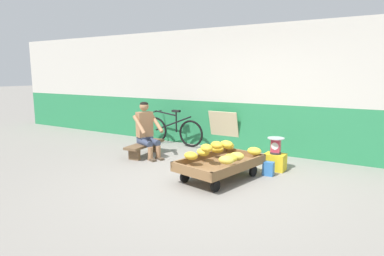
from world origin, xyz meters
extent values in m
plane|color=gray|center=(0.00, 0.00, 0.00)|extent=(80.00, 80.00, 0.00)
cube|color=#287F4C|center=(0.00, 2.70, 0.54)|extent=(16.00, 0.30, 1.07)
cube|color=beige|center=(0.00, 2.70, 1.90)|extent=(16.00, 0.30, 1.66)
cube|color=brown|center=(0.11, 0.47, 0.23)|extent=(1.12, 1.58, 0.05)
cube|color=brown|center=(-0.28, 0.55, 0.31)|extent=(0.34, 1.42, 0.10)
cube|color=brown|center=(0.50, 0.38, 0.31)|extent=(0.34, 1.42, 0.10)
cube|color=brown|center=(0.25, 1.15, 0.31)|extent=(0.83, 0.21, 0.10)
cube|color=brown|center=(-0.04, -0.22, 0.31)|extent=(0.83, 0.21, 0.10)
cylinder|color=black|center=(-0.10, 1.02, 0.09)|extent=(0.09, 0.19, 0.18)
cylinder|color=black|center=(0.52, 0.89, 0.09)|extent=(0.09, 0.19, 0.18)
cylinder|color=black|center=(-0.31, 0.04, 0.09)|extent=(0.09, 0.19, 0.18)
cylinder|color=black|center=(0.31, -0.09, 0.09)|extent=(0.09, 0.19, 0.18)
ellipsoid|color=yellow|center=(-0.20, 0.44, 0.42)|extent=(0.28, 0.24, 0.13)
ellipsoid|color=gold|center=(-0.10, 0.76, 0.42)|extent=(0.26, 0.21, 0.13)
ellipsoid|color=yellow|center=(0.35, 0.18, 0.42)|extent=(0.27, 0.22, 0.13)
ellipsoid|color=gold|center=(-0.04, 1.10, 0.42)|extent=(0.30, 0.28, 0.13)
ellipsoid|color=gold|center=(-0.24, 0.13, 0.42)|extent=(0.25, 0.20, 0.13)
ellipsoid|color=yellow|center=(0.39, 0.48, 0.42)|extent=(0.28, 0.24, 0.13)
ellipsoid|color=gold|center=(0.36, 0.33, 0.42)|extent=(0.30, 0.28, 0.13)
ellipsoid|color=yellow|center=(0.51, 0.95, 0.42)|extent=(0.25, 0.19, 0.13)
ellipsoid|color=gold|center=(-0.04, 0.26, 0.55)|extent=(0.30, 0.29, 0.13)
ellipsoid|color=gold|center=(0.13, 0.64, 0.56)|extent=(0.26, 0.21, 0.13)
ellipsoid|color=gold|center=(0.02, 0.51, 0.56)|extent=(0.29, 0.26, 0.13)
cube|color=brown|center=(-1.95, 1.06, 0.24)|extent=(0.40, 1.12, 0.05)
cube|color=brown|center=(-1.98, 1.44, 0.11)|extent=(0.25, 0.10, 0.22)
cube|color=brown|center=(-1.91, 0.68, 0.11)|extent=(0.25, 0.10, 0.22)
cylinder|color=#9E704C|center=(-1.54, 0.98, 0.14)|extent=(0.10, 0.10, 0.27)
cube|color=#4C3D2D|center=(-1.49, 0.96, 0.02)|extent=(0.24, 0.17, 0.04)
cylinder|color=#38425B|center=(-1.73, 1.06, 0.32)|extent=(0.42, 0.28, 0.13)
cylinder|color=#9E704C|center=(-1.62, 0.82, 0.14)|extent=(0.10, 0.10, 0.27)
cube|color=#4C3D2D|center=(-1.56, 0.79, 0.02)|extent=(0.24, 0.17, 0.04)
cylinder|color=#38425B|center=(-1.80, 0.90, 0.32)|extent=(0.42, 0.28, 0.13)
cube|color=#38425B|center=(-1.95, 1.06, 0.34)|extent=(0.31, 0.34, 0.14)
cube|color=#9E704C|center=(-1.95, 1.06, 0.67)|extent=(0.29, 0.37, 0.52)
cylinder|color=#9E704C|center=(-1.72, 1.18, 0.70)|extent=(0.46, 0.26, 0.36)
cylinder|color=#9E704C|center=(-1.88, 0.81, 0.70)|extent=(0.46, 0.26, 0.36)
sphere|color=#9E704C|center=(-1.95, 1.06, 1.05)|extent=(0.19, 0.19, 0.19)
ellipsoid|color=black|center=(-1.95, 1.06, 1.10)|extent=(0.17, 0.17, 0.09)
cube|color=gold|center=(0.73, 1.44, 0.15)|extent=(0.36, 0.28, 0.30)
cylinder|color=#28282D|center=(0.73, 1.44, 0.32)|extent=(0.20, 0.20, 0.03)
cube|color=#C6384C|center=(0.73, 1.44, 0.45)|extent=(0.16, 0.10, 0.24)
cylinder|color=white|center=(0.73, 1.39, 0.45)|extent=(0.13, 0.01, 0.13)
cylinder|color=#B2B5BA|center=(0.73, 1.44, 0.58)|extent=(0.30, 0.30, 0.01)
torus|color=black|center=(-2.56, 2.24, 0.32)|extent=(0.64, 0.06, 0.64)
torus|color=black|center=(-1.54, 2.26, 0.32)|extent=(0.64, 0.06, 0.64)
cylinder|color=black|center=(-2.05, 2.25, 0.52)|extent=(1.03, 0.05, 0.43)
cylinder|color=black|center=(-1.95, 2.25, 0.56)|extent=(0.04, 0.04, 0.48)
cylinder|color=black|center=(-2.26, 2.25, 0.76)|extent=(0.62, 0.04, 0.12)
cube|color=black|center=(-1.95, 2.25, 0.83)|extent=(0.20, 0.10, 0.05)
cylinder|color=black|center=(-2.56, 2.24, 0.78)|extent=(0.03, 0.48, 0.03)
cube|color=#C6B289|center=(-0.81, 2.52, 0.43)|extent=(0.70, 0.27, 0.87)
cube|color=#3370B7|center=(0.73, 1.07, 0.12)|extent=(0.18, 0.12, 0.24)
camera|label=1|loc=(2.41, -4.23, 1.73)|focal=30.78mm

